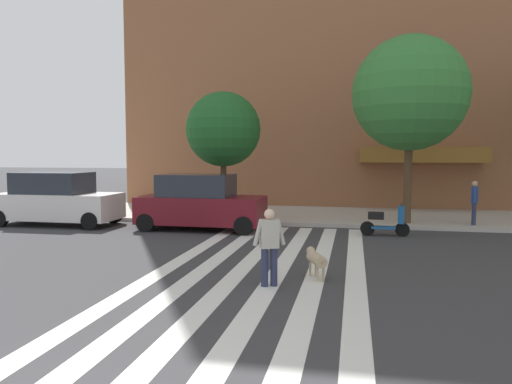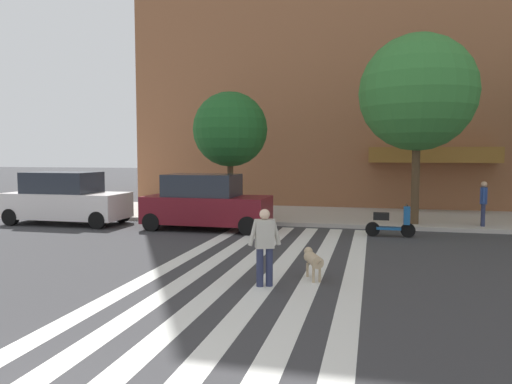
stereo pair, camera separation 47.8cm
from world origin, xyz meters
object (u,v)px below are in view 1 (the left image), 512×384
Objects in this scene: parked_car_near_curb at (57,200)px; street_tree_nearest at (223,130)px; parked_scooter at (385,222)px; parked_car_behind_first at (200,203)px; dog_on_leash at (316,259)px; pedestrian_bystander at (474,200)px; pedestrian_dog_walker at (269,243)px; street_tree_middle at (410,94)px.

parked_car_near_curb is 0.92× the size of street_tree_nearest.
parked_car_near_curb is at bearing 179.61° from parked_scooter.
dog_on_leash is (4.73, -6.22, -0.54)m from parked_car_behind_first.
pedestrian_dog_walker is at bearing -123.40° from pedestrian_bystander.
parked_car_near_curb is 2.90× the size of pedestrian_bystander.
parked_scooter is 7.54m from street_tree_nearest.
parked_car_near_curb is 12.49m from parked_scooter.
parked_car_near_curb is at bearing 144.00° from pedestrian_dog_walker.
parked_scooter is 6.41m from dog_on_leash.
street_tree_middle reaches higher than pedestrian_dog_walker.
pedestrian_bystander is at bearing 7.95° from parked_car_near_curb.
parked_scooter is (12.48, -0.09, -0.52)m from parked_car_near_curb.
parked_car_near_curb is 12.01m from pedestrian_dog_walker.
street_tree_nearest is at bearing 20.60° from parked_car_near_curb.
pedestrian_dog_walker is at bearing -69.17° from street_tree_nearest.
parked_scooter is at bearing -0.39° from parked_car_near_curb.
dog_on_leash is (10.62, -6.22, -0.55)m from parked_car_near_curb.
street_tree_nearest reaches higher than parked_car_near_curb.
parked_car_near_curb is 5.89m from parked_car_behind_first.
street_tree_nearest reaches higher than dog_on_leash.
parked_scooter is 5.21m from street_tree_middle.
street_tree_nearest reaches higher than parked_scooter.
parked_scooter is (6.59, -0.09, -0.51)m from parked_car_behind_first.
pedestrian_dog_walker is (3.56, -9.37, -2.86)m from street_tree_nearest.
parked_car_near_curb reaches higher than dog_on_leash.
parked_scooter is at bearing 68.34° from pedestrian_dog_walker.
street_tree_nearest reaches higher than pedestrian_dog_walker.
pedestrian_bystander is (3.34, 2.29, 0.60)m from parked_scooter.
parked_car_near_curb reaches higher than parked_scooter.
pedestrian_dog_walker is 1.52× the size of dog_on_leash.
street_tree_middle is 4.31× the size of pedestrian_bystander.
parked_car_behind_first is (5.89, 0.00, -0.01)m from parked_car_near_curb.
dog_on_leash is at bearing -106.86° from parked_scooter.
pedestrian_bystander reaches higher than dog_on_leash.
pedestrian_bystander is (9.68, -0.10, -2.71)m from street_tree_nearest.
pedestrian_dog_walker reaches higher than dog_on_leash.
parked_car_behind_first reaches higher than dog_on_leash.
parked_car_near_curb reaches higher than parked_car_behind_first.
parked_car_behind_first reaches higher than pedestrian_dog_walker.
dog_on_leash is (0.91, 0.84, -0.48)m from pedestrian_dog_walker.
parked_car_near_curb reaches higher than pedestrian_dog_walker.
parked_car_behind_first reaches higher than pedestrian_bystander.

